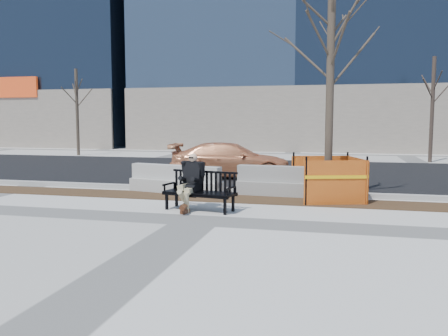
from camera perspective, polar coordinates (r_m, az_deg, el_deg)
The scene contains 12 objects.
ground at distance 9.26m, azimuth -3.18°, elevation -6.38°, with size 120.00×120.00×0.00m, color beige.
mulch_strip at distance 11.73m, azimuth 0.52°, elevation -3.73°, with size 40.00×1.20×0.02m, color #47301C.
asphalt_street at distance 17.77m, azimuth 5.11°, elevation -0.47°, with size 60.00×10.40×0.01m, color black.
curb at distance 12.64m, azimuth 1.51°, elevation -2.79°, with size 60.00×0.25×0.12m, color #9E9B93.
bench at distance 10.26m, azimuth -2.98°, elevation -5.17°, with size 1.62×0.58×0.86m, color black, non-canonical shape.
seated_man at distance 10.40m, azimuth -3.99°, elevation -5.02°, with size 0.53×0.88×1.24m, color black, non-canonical shape.
tree_fence at distance 11.82m, azimuth 12.46°, elevation -3.82°, with size 2.27×2.27×5.67m, color orange, non-canonical shape.
sedan at distance 15.94m, azimuth 0.85°, elevation -1.19°, with size 1.67×4.10×1.19m, color #CD7B4D.
jersey_barrier_left at distance 12.73m, azimuth -5.91°, elevation -3.03°, with size 2.66×0.53×0.76m, color #A9A79E, non-canonical shape.
jersey_barrier_right at distance 12.24m, azimuth 7.95°, elevation -3.41°, with size 2.73×0.55×0.78m, color gray, non-canonical shape.
far_tree_left at distance 27.25m, azimuth -17.27°, elevation 1.50°, with size 1.89×1.89×5.11m, color #4C3F31, non-canonical shape.
far_tree_right at distance 23.74m, azimuth 23.75°, elevation 0.65°, with size 1.93×1.93×5.21m, color #3F3229, non-canonical shape.
Camera 1 is at (2.65, -8.66, 1.97)m, focal length 37.58 mm.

